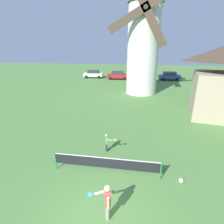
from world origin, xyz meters
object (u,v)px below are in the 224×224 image
parked_car_blue (169,76)px  parked_car_cream (93,74)px  windmill (143,41)px  player_near (107,200)px  tennis_net (106,163)px  stray_ball (181,180)px  parked_car_red (118,75)px  parked_car_green (142,75)px  player_far (107,141)px

parked_car_blue → parked_car_cream: bearing=179.1°
windmill → parked_car_cream: windmill is taller
player_near → windmill: bearing=86.5°
tennis_net → stray_ball: bearing=-0.6°
windmill → parked_car_red: (-4.48, 10.20, -5.99)m
parked_car_red → parked_car_green: bearing=8.9°
tennis_net → parked_car_red: bearing=95.8°
parked_car_green → windmill: bearing=-91.3°
player_far → parked_car_cream: bearing=106.2°
parked_car_blue → parked_car_green: bearing=178.5°
player_near → parked_car_red: parked_car_red is taller
stray_ball → windmill: bearing=96.5°
player_near → player_far: bearing=100.4°
player_far → tennis_net: bearing=-80.9°
tennis_net → player_near: player_near is taller
player_far → parked_car_blue: size_ratio=0.29×
windmill → player_near: 20.57m
stray_ball → parked_car_blue: bearing=83.0°
player_near → stray_ball: 4.05m
parked_car_red → player_near: bearing=-83.8°
tennis_net → parked_car_red: 27.58m
windmill → parked_car_blue: size_ratio=3.49×
windmill → player_near: bearing=-93.5°
tennis_net → parked_car_blue: size_ratio=1.33×
tennis_net → parked_car_cream: parked_car_cream is taller
parked_car_cream → player_near: bearing=-74.7°
parked_car_red → windmill: bearing=-66.3°
tennis_net → player_far: (-0.34, 2.10, -0.01)m
stray_ball → parked_car_cream: (-11.61, 28.32, 0.70)m
player_far → parked_car_red: bearing=95.5°
player_far → parked_car_green: 26.18m
tennis_net → player_near: (0.49, -2.42, 0.18)m
stray_ball → parked_car_cream: size_ratio=0.06×
parked_car_cream → windmill: bearing=-48.9°
player_near → parked_car_red: bearing=96.2°
parked_car_green → parked_car_blue: 5.17m
player_near → parked_car_red: 30.03m
windmill → parked_car_red: windmill is taller
player_far → parked_car_cream: size_ratio=0.30×
parked_car_cream → parked_car_blue: 15.03m
parked_car_red → parked_car_blue: bearing=3.5°
parked_car_green → tennis_net: bearing=-93.9°
tennis_net → parked_car_red: (-2.77, 27.44, 0.12)m
windmill → parked_car_blue: 13.48m
tennis_net → parked_car_red: size_ratio=1.31×
parked_car_cream → parked_car_red: 5.22m
parked_car_cream → parked_car_blue: bearing=-0.9°
windmill → player_far: 16.46m
parked_car_cream → parked_car_green: same height
player_near → player_far: size_ratio=1.29×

